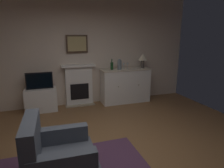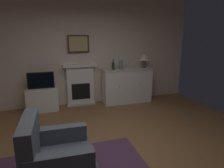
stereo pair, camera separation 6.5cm
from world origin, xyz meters
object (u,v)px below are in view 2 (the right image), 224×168
object	(u,v)px
wine_glass_center	(129,65)
vase_decorative	(121,64)
fireplace_unit	(80,85)
tv_set	(41,80)
armchair	(55,159)
wine_glass_left	(125,65)
wine_bottle	(113,66)
framed_picture	(78,44)
table_lamp	(144,58)
sideboard_cabinet	(127,86)
tv_cabinet	(43,99)

from	to	relation	value
wine_glass_center	vase_decorative	bearing A→B (deg)	-174.54
fireplace_unit	tv_set	xyz separation A→B (m)	(-0.98, -0.19, 0.23)
armchair	fireplace_unit	bearing A→B (deg)	75.59
wine_glass_left	wine_bottle	bearing A→B (deg)	178.36
framed_picture	table_lamp	distance (m)	1.84
wine_glass_left	table_lamp	bearing A→B (deg)	1.79
table_lamp	vase_decorative	distance (m)	0.73
tv_set	wine_glass_left	bearing A→B (deg)	-0.26
vase_decorative	armchair	world-z (taller)	vase_decorative
sideboard_cabinet	tv_cabinet	size ratio (longest dim) A/B	1.84
framed_picture	wine_bottle	world-z (taller)	framed_picture
vase_decorative	armchair	size ratio (longest dim) A/B	0.31
fireplace_unit	table_lamp	size ratio (longest dim) A/B	2.75
table_lamp	sideboard_cabinet	bearing A→B (deg)	-180.00
sideboard_cabinet	vase_decorative	size ratio (longest dim) A/B	4.90
framed_picture	armchair	size ratio (longest dim) A/B	0.60
armchair	sideboard_cabinet	bearing A→B (deg)	53.56
wine_bottle	wine_glass_center	distance (m)	0.45
sideboard_cabinet	armchair	xyz separation A→B (m)	(-2.02, -2.74, -0.09)
framed_picture	tv_cabinet	distance (m)	1.67
table_lamp	wine_bottle	size ratio (longest dim) A/B	1.38
wine_glass_left	tv_cabinet	distance (m)	2.32
wine_bottle	tv_cabinet	bearing A→B (deg)	179.27
framed_picture	tv_cabinet	xyz separation A→B (m)	(-0.98, -0.21, -1.34)
fireplace_unit	sideboard_cabinet	size ratio (longest dim) A/B	0.80
wine_glass_center	armchair	world-z (taller)	wine_glass_center
framed_picture	tv_set	xyz separation A→B (m)	(-0.98, -0.23, -0.85)
wine_glass_center	tv_set	xyz separation A→B (m)	(-2.29, 0.02, -0.29)
tv_set	wine_bottle	bearing A→B (deg)	-0.01
framed_picture	tv_cabinet	world-z (taller)	framed_picture
wine_glass_left	tv_cabinet	bearing A→B (deg)	179.13
fireplace_unit	vase_decorative	xyz separation A→B (m)	(1.07, -0.23, 0.54)
sideboard_cabinet	wine_glass_left	world-z (taller)	wine_glass_left
table_lamp	tv_cabinet	world-z (taller)	table_lamp
framed_picture	tv_cabinet	bearing A→B (deg)	-167.99
wine_bottle	framed_picture	bearing A→B (deg)	165.12
sideboard_cabinet	vase_decorative	bearing A→B (deg)	-166.11
armchair	tv_cabinet	bearing A→B (deg)	94.67
framed_picture	tv_set	distance (m)	1.31
wine_bottle	wine_glass_center	world-z (taller)	wine_bottle
wine_glass_center	sideboard_cabinet	bearing A→B (deg)	148.04
table_lamp	tv_cabinet	bearing A→B (deg)	179.69
framed_picture	armchair	distance (m)	3.30
tv_cabinet	tv_set	size ratio (longest dim) A/B	1.21
wine_glass_center	tv_set	size ratio (longest dim) A/B	0.27
fireplace_unit	armchair	bearing A→B (deg)	-104.41
fireplace_unit	tv_cabinet	bearing A→B (deg)	-170.55
wine_glass_center	wine_bottle	bearing A→B (deg)	177.68
wine_bottle	tv_set	size ratio (longest dim) A/B	0.47
framed_picture	armchair	world-z (taller)	framed_picture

